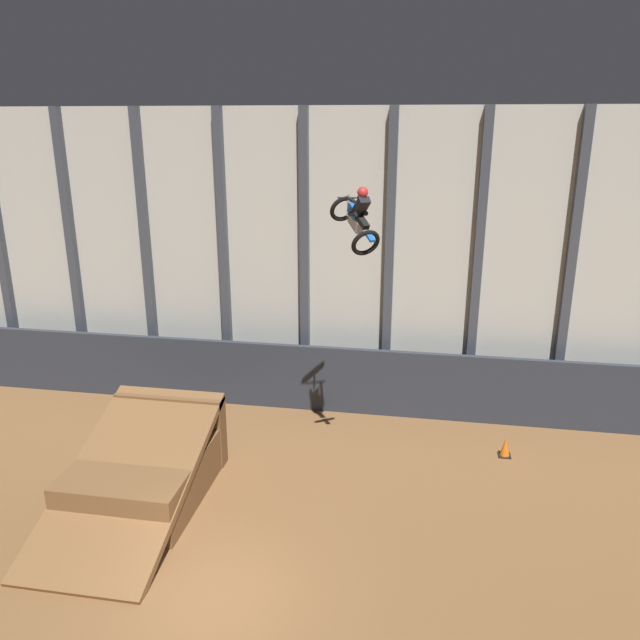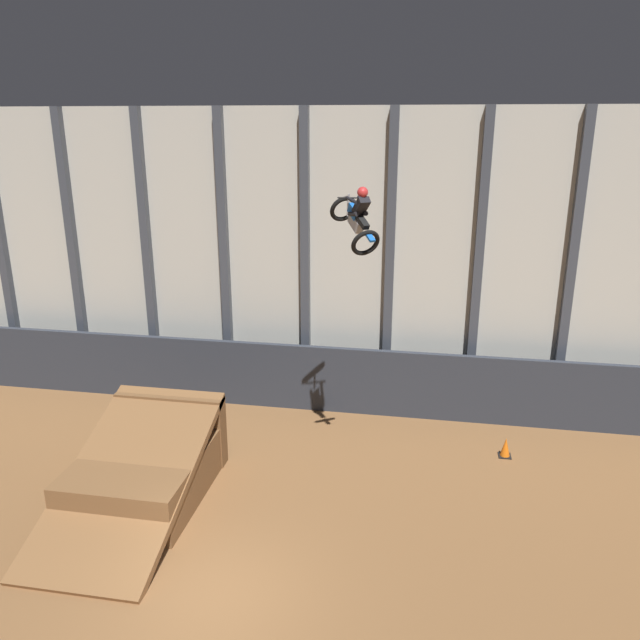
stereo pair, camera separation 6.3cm
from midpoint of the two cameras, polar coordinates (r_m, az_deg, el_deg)
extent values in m
plane|color=brown|center=(14.13, -9.66, -23.81)|extent=(60.00, 60.00, 0.00)
cube|color=beige|center=(20.73, -1.17, 5.40)|extent=(32.00, 0.12, 9.78)
cube|color=#3D424C|center=(25.13, -26.96, 5.66)|extent=(0.28, 0.28, 9.78)
cube|color=#3D424C|center=(23.59, -21.54, 5.68)|extent=(0.28, 0.28, 9.78)
cube|color=#3D424C|center=(22.28, -15.43, 5.63)|extent=(0.28, 0.28, 9.78)
cube|color=#3D424C|center=(21.25, -8.64, 5.51)|extent=(0.28, 0.28, 9.78)
cube|color=#3D424C|center=(20.54, -1.27, 5.29)|extent=(0.28, 0.28, 9.78)
cube|color=#3D424C|center=(20.19, 6.47, 4.96)|extent=(0.28, 0.28, 9.78)
cube|color=#3D424C|center=(20.22, 14.33, 4.53)|extent=(0.28, 0.28, 9.78)
cube|color=#3D424C|center=(20.62, 22.01, 4.04)|extent=(0.28, 0.28, 9.78)
cube|color=#2D333D|center=(20.96, -1.62, -5.26)|extent=(31.36, 0.20, 2.26)
cube|color=brown|center=(17.24, -15.54, -13.33)|extent=(3.04, 4.03, 1.21)
cube|color=brown|center=(18.44, -13.31, -9.55)|extent=(3.10, 0.50, 2.02)
cube|color=brown|center=(16.38, -16.96, -13.58)|extent=(3.10, 5.82, 2.21)
torus|color=black|center=(15.95, 2.28, 10.11)|extent=(0.85, 0.76, 0.70)
torus|color=black|center=(14.96, 4.30, 7.04)|extent=(0.85, 0.76, 0.70)
cube|color=#B7B7BC|center=(15.34, 3.43, 8.88)|extent=(0.47, 0.59, 0.49)
cube|color=blue|center=(15.36, 3.35, 9.85)|extent=(0.44, 0.53, 0.42)
cube|color=black|center=(15.06, 3.96, 9.04)|extent=(0.44, 0.55, 0.37)
cube|color=blue|center=(14.74, 4.69, 7.60)|extent=(0.31, 0.37, 0.22)
cylinder|color=#B7B7BC|center=(15.69, 2.72, 10.45)|extent=(0.11, 0.12, 0.55)
cylinder|color=black|center=(15.54, 2.97, 11.10)|extent=(0.66, 0.10, 0.04)
cube|color=black|center=(15.05, 3.91, 10.35)|extent=(0.50, 0.56, 0.48)
sphere|color=red|center=(14.96, 4.04, 11.57)|extent=(0.41, 0.44, 0.35)
cylinder|color=black|center=(15.18, 3.18, 9.65)|extent=(0.33, 0.42, 0.16)
cylinder|color=black|center=(15.29, 4.00, 9.69)|extent=(0.33, 0.42, 0.16)
cylinder|color=black|center=(15.15, 3.02, 10.90)|extent=(0.36, 0.48, 0.15)
cylinder|color=black|center=(15.29, 4.11, 10.94)|extent=(0.36, 0.48, 0.15)
cube|color=black|center=(19.35, 16.62, -11.80)|extent=(0.36, 0.36, 0.03)
cone|color=orange|center=(19.22, 16.69, -11.05)|extent=(0.28, 0.28, 0.55)
camera|label=1|loc=(0.03, -89.89, 0.04)|focal=35.00mm
camera|label=2|loc=(0.03, 90.11, -0.04)|focal=35.00mm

